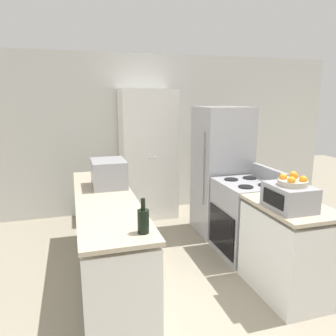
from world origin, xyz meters
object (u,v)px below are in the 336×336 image
(pantry_cabinet, at_px, (148,155))
(toaster_oven, at_px, (289,197))
(refrigerator, at_px, (221,171))
(fruit_bowl, at_px, (293,181))
(stove, at_px, (246,218))
(microwave, at_px, (109,173))
(wine_bottle, at_px, (143,220))

(pantry_cabinet, height_order, toaster_oven, pantry_cabinet)
(refrigerator, relative_size, fruit_bowl, 6.86)
(stove, distance_m, microwave, 1.74)
(refrigerator, distance_m, wine_bottle, 2.40)
(pantry_cabinet, relative_size, stove, 1.89)
(stove, relative_size, toaster_oven, 2.49)
(pantry_cabinet, relative_size, fruit_bowl, 7.79)
(microwave, bearing_deg, fruit_bowl, -40.10)
(stove, distance_m, refrigerator, 0.87)
(pantry_cabinet, bearing_deg, toaster_oven, -74.98)
(microwave, bearing_deg, wine_bottle, -86.06)
(stove, relative_size, microwave, 2.29)
(refrigerator, bearing_deg, toaster_oven, -94.67)
(toaster_oven, bearing_deg, stove, 82.34)
(stove, xyz_separation_m, wine_bottle, (-1.51, -1.09, 0.55))
(stove, xyz_separation_m, microwave, (-1.61, 0.30, 0.60))
(toaster_oven, bearing_deg, pantry_cabinet, 105.02)
(refrigerator, height_order, fruit_bowl, refrigerator)
(stove, height_order, microwave, microwave)
(pantry_cabinet, bearing_deg, stove, -63.73)
(pantry_cabinet, xyz_separation_m, microwave, (-0.78, -1.38, 0.05))
(pantry_cabinet, distance_m, stove, 1.95)
(stove, xyz_separation_m, toaster_oven, (-0.13, -0.94, 0.56))
(refrigerator, bearing_deg, fruit_bowl, -94.23)
(pantry_cabinet, height_order, microwave, pantry_cabinet)
(wine_bottle, height_order, fruit_bowl, fruit_bowl)
(fruit_bowl, bearing_deg, wine_bottle, -174.40)
(pantry_cabinet, height_order, fruit_bowl, pantry_cabinet)
(refrigerator, bearing_deg, microwave, -164.27)
(microwave, height_order, toaster_oven, microwave)
(refrigerator, relative_size, toaster_oven, 4.14)
(stove, height_order, toaster_oven, toaster_oven)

